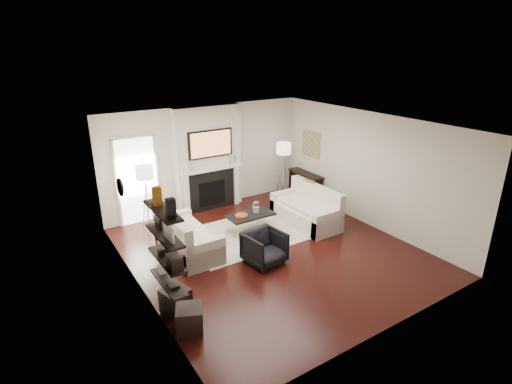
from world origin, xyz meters
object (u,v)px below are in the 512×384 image
armchair (265,246)px  loveseat_right_base (305,215)px  loveseat_left_base (188,243)px  lamp_left_shade (144,172)px  coffee_table (251,215)px  ottoman_near (176,300)px  lamp_right_shade (284,148)px

armchair → loveseat_right_base: bearing=21.3°
loveseat_left_base → lamp_left_shade: 1.90m
coffee_table → armchair: bearing=-111.2°
lamp_left_shade → ottoman_near: lamp_left_shade is taller
coffee_table → lamp_left_shade: (-2.00, 1.25, 1.05)m
armchair → lamp_left_shade: 3.20m
loveseat_right_base → lamp_right_shade: lamp_right_shade is taller
loveseat_right_base → lamp_right_shade: size_ratio=4.50×
armchair → ottoman_near: 2.15m
coffee_table → armchair: 1.48m
coffee_table → ottoman_near: (-2.62, -1.88, -0.20)m
loveseat_left_base → ottoman_near: size_ratio=4.50×
coffee_table → lamp_left_shade: size_ratio=2.75×
lamp_left_shade → ottoman_near: 3.42m
loveseat_left_base → ottoman_near: 2.00m
loveseat_right_base → coffee_table: 1.40m
lamp_right_shade → loveseat_right_base: bearing=-108.3°
loveseat_right_base → lamp_left_shade: lamp_left_shade is taller
lamp_left_shade → armchair: bearing=-60.9°
armchair → lamp_left_shade: size_ratio=1.83×
loveseat_left_base → lamp_right_shade: 4.02m
ottoman_near → lamp_right_shade: bearing=35.3°
loveseat_right_base → armchair: 2.14m
lamp_left_shade → lamp_right_shade: (3.90, 0.07, 0.00)m
lamp_right_shade → ottoman_near: size_ratio=1.00×
loveseat_right_base → lamp_left_shade: bearing=154.3°
armchair → coffee_table: bearing=61.5°
loveseat_left_base → lamp_left_shade: bearing=104.6°
armchair → lamp_left_shade: lamp_left_shade is taller
loveseat_right_base → ottoman_near: bearing=-159.1°
loveseat_right_base → armchair: armchair is taller
ottoman_near → lamp_left_shade: bearing=78.8°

